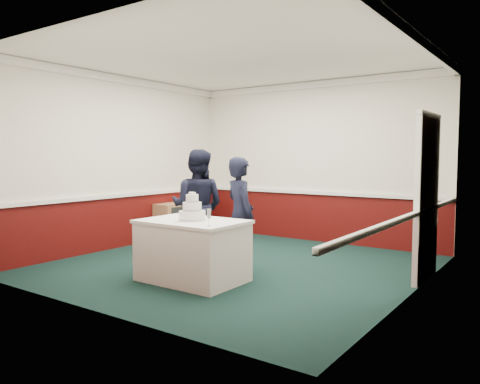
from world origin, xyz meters
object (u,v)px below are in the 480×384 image
Objects in this scene: wedding_cake at (192,212)px; person_woman at (240,215)px; cake_knife at (180,222)px; cake_table at (193,250)px; champagne_flute at (209,215)px; person_man at (197,206)px; sideboard at (182,220)px.

wedding_cake is 0.76m from person_woman.
cake_knife is at bearing -98.53° from wedding_cake.
cake_table is 0.78m from champagne_flute.
champagne_flute is (0.50, -0.28, 0.03)m from wedding_cake.
cake_table is 0.77× the size of person_man.
sideboard is 0.91× the size of cake_table.
champagne_flute reaches higher than cake_knife.
cake_knife is at bearing 171.42° from champagne_flute.
sideboard is at bearing -62.83° from person_man.
person_woman is at bearing 150.73° from person_man.
wedding_cake is at bearing 105.54° from person_man.
cake_knife is at bearing 98.67° from person_man.
person_man is 1.07× the size of person_woman.
wedding_cake is at bearing -45.42° from sideboard.
person_woman is (0.88, -0.13, -0.05)m from person_man.
wedding_cake is at bearing 70.51° from cake_knife.
wedding_cake reaches higher than sideboard.
person_man is (-0.63, 0.84, -0.05)m from wedding_cake.
cake_knife is 1.20m from person_man.
person_man reaches higher than cake_knife.
wedding_cake reaches higher than champagne_flute.
person_man reaches higher than champagne_flute.
cake_table is at bearing 70.51° from cake_knife.
sideboard is 3.05m from person_woman.
sideboard is 5.45× the size of cake_knife.
person_man is at bearing 135.12° from champagne_flute.
person_woman reaches higher than sideboard.
cake_table is 6.00× the size of cake_knife.
cake_table is at bearing -45.42° from sideboard.
person_man reaches higher than cake_table.
cake_table is 0.50m from wedding_cake.
sideboard is 3.42m from cake_knife.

